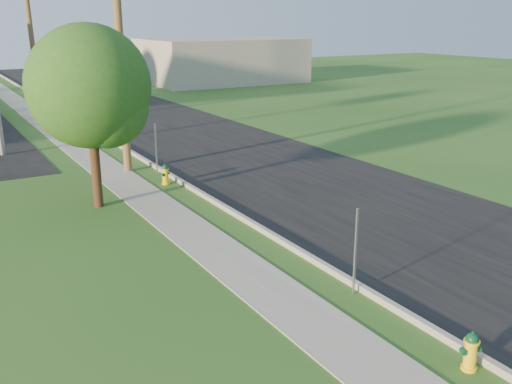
{
  "coord_description": "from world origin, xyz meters",
  "views": [
    {
      "loc": [
        -7.39,
        -4.49,
        5.83
      ],
      "look_at": [
        0.0,
        8.0,
        1.4
      ],
      "focal_mm": 40.0,
      "sensor_mm": 36.0,
      "label": 1
    }
  ],
  "objects_px": {
    "utility_pole_mid": "(120,43)",
    "hydrant_near": "(471,351)",
    "hydrant_mid": "(165,174)",
    "tree_verge": "(93,91)",
    "utility_pole_far": "(31,35)",
    "hydrant_far": "(86,127)"
  },
  "relations": [
    {
      "from": "hydrant_far",
      "to": "utility_pole_mid",
      "type": "bearing_deg",
      "value": -94.13
    },
    {
      "from": "hydrant_mid",
      "to": "hydrant_far",
      "type": "xyz_separation_m",
      "value": [
        0.06,
        11.35,
        -0.04
      ]
    },
    {
      "from": "utility_pole_mid",
      "to": "utility_pole_far",
      "type": "height_order",
      "value": "utility_pole_mid"
    },
    {
      "from": "hydrant_near",
      "to": "hydrant_far",
      "type": "bearing_deg",
      "value": 90.24
    },
    {
      "from": "hydrant_near",
      "to": "hydrant_mid",
      "type": "xyz_separation_m",
      "value": [
        -0.16,
        13.48,
        0.02
      ]
    },
    {
      "from": "hydrant_mid",
      "to": "tree_verge",
      "type": "bearing_deg",
      "value": -153.65
    },
    {
      "from": "hydrant_near",
      "to": "hydrant_mid",
      "type": "relative_size",
      "value": 0.95
    },
    {
      "from": "utility_pole_mid",
      "to": "hydrant_mid",
      "type": "height_order",
      "value": "utility_pole_mid"
    },
    {
      "from": "utility_pole_mid",
      "to": "tree_verge",
      "type": "height_order",
      "value": "utility_pole_mid"
    },
    {
      "from": "hydrant_mid",
      "to": "utility_pole_far",
      "type": "bearing_deg",
      "value": 91.62
    },
    {
      "from": "hydrant_mid",
      "to": "hydrant_near",
      "type": "bearing_deg",
      "value": -89.32
    },
    {
      "from": "tree_verge",
      "to": "utility_pole_far",
      "type": "bearing_deg",
      "value": 84.38
    },
    {
      "from": "utility_pole_far",
      "to": "hydrant_near",
      "type": "bearing_deg",
      "value": -88.75
    },
    {
      "from": "utility_pole_far",
      "to": "tree_verge",
      "type": "distance_m",
      "value": 22.02
    },
    {
      "from": "hydrant_near",
      "to": "tree_verge",
      "type": "bearing_deg",
      "value": 103.42
    },
    {
      "from": "utility_pole_far",
      "to": "hydrant_near",
      "type": "relative_size",
      "value": 12.88
    },
    {
      "from": "utility_pole_mid",
      "to": "hydrant_near",
      "type": "bearing_deg",
      "value": -87.35
    },
    {
      "from": "tree_verge",
      "to": "hydrant_mid",
      "type": "bearing_deg",
      "value": 26.35
    },
    {
      "from": "utility_pole_mid",
      "to": "hydrant_near",
      "type": "xyz_separation_m",
      "value": [
        0.74,
        -16.01,
        -4.59
      ]
    },
    {
      "from": "utility_pole_far",
      "to": "hydrant_far",
      "type": "relative_size",
      "value": 13.64
    },
    {
      "from": "utility_pole_mid",
      "to": "utility_pole_far",
      "type": "relative_size",
      "value": 1.03
    },
    {
      "from": "hydrant_mid",
      "to": "utility_pole_mid",
      "type": "bearing_deg",
      "value": 102.9
    }
  ]
}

